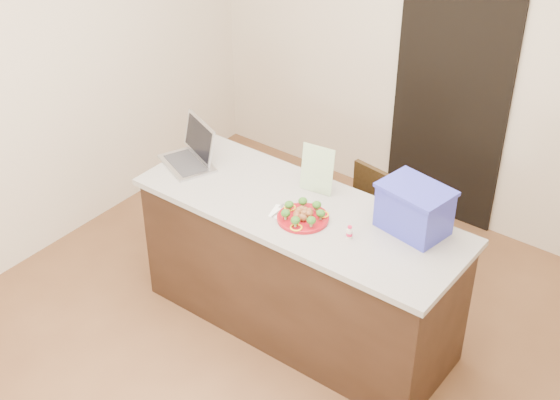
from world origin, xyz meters
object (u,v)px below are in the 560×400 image
Objects in this scene: napkin at (283,213)px; yogurt_bottle at (349,233)px; island at (299,268)px; plate at (303,218)px; laptop at (193,151)px; chair at (367,223)px; blue_box at (414,209)px.

napkin is 0.45m from yogurt_bottle.
island is 26.97× the size of yogurt_bottle.
plate reaches higher than island.
chair is (0.97, 0.62, -0.50)m from laptop.
napkin is 0.31× the size of laptop.
napkin is at bearing 13.72° from laptop.
laptop reaches higher than yogurt_bottle.
napkin is at bearing -92.22° from chair.
yogurt_bottle is at bearing -58.87° from chair.
blue_box reaches higher than yogurt_bottle.
plate is at bearing -141.91° from blue_box.
blue_box is at bearing 18.17° from island.
yogurt_bottle is (0.31, 0.01, 0.02)m from plate.
laptop is 0.52× the size of chair.
plate is at bearing -177.38° from yogurt_bottle.
blue_box is 0.90m from chair.
napkin is 0.77m from blue_box.
blue_box is at bearing -30.41° from chair.
plate is at bearing 15.92° from laptop.
laptop is (-0.96, 0.11, 0.06)m from plate.
napkin reaches higher than island.
plate is 0.64m from blue_box.
plate is 0.86m from chair.
island is at bearing 64.45° from napkin.
blue_box is (1.52, 0.19, 0.07)m from laptop.
blue_box reaches higher than chair.
island reaches higher than chair.
laptop is 1.02× the size of blue_box.
yogurt_bottle is at bearing 4.04° from napkin.
chair is (-0.30, 0.72, -0.46)m from yogurt_bottle.
napkin is 0.16× the size of chair.
island is at bearing 133.25° from plate.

